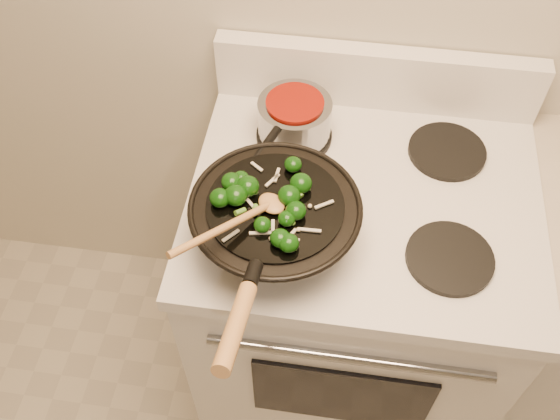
# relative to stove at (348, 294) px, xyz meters

# --- Properties ---
(stove) EXTENTS (0.78, 0.67, 1.08)m
(stove) POSITION_rel_stove_xyz_m (0.00, 0.00, 0.00)
(stove) COLOR white
(stove) RESTS_ON ground
(wok) EXTENTS (0.34, 0.57, 0.22)m
(wok) POSITION_rel_stove_xyz_m (-0.18, -0.16, 0.52)
(wok) COLOR black
(wok) RESTS_ON stove
(stirfry) EXTENTS (0.24, 0.23, 0.04)m
(stirfry) POSITION_rel_stove_xyz_m (-0.20, -0.15, 0.58)
(stirfry) COLOR #0C3307
(stirfry) RESTS_ON wok
(wooden_spoon) EXTENTS (0.19, 0.23, 0.08)m
(wooden_spoon) POSITION_rel_stove_xyz_m (-0.23, -0.21, 0.59)
(wooden_spoon) COLOR #A97843
(wooden_spoon) RESTS_ON wok
(saucepan) EXTENTS (0.17, 0.27, 0.10)m
(saucepan) POSITION_rel_stove_xyz_m (-0.18, 0.15, 0.51)
(saucepan) COLOR gray
(saucepan) RESTS_ON stove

